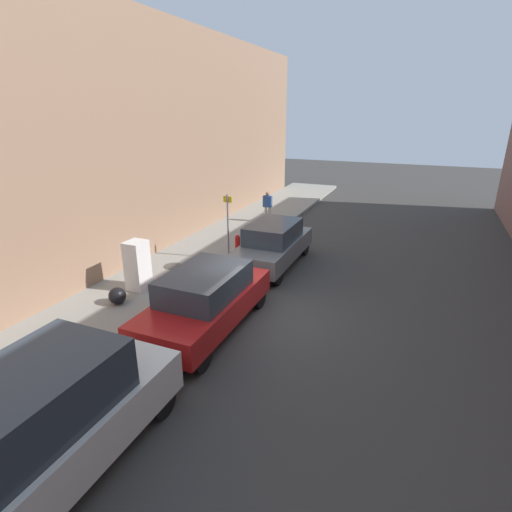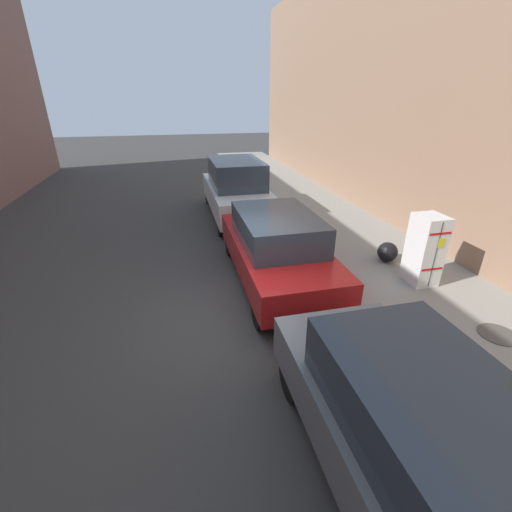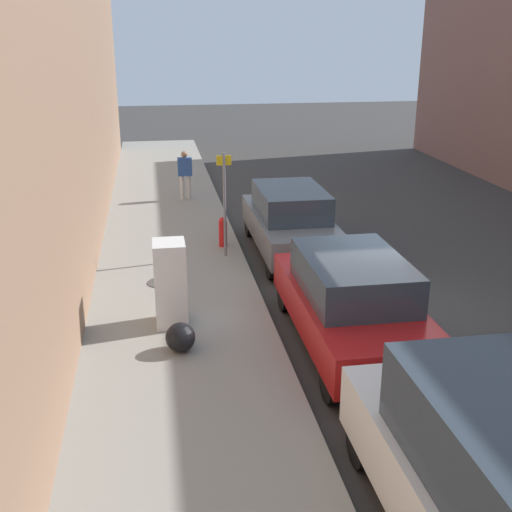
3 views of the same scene
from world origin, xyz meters
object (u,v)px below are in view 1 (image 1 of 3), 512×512
(trash_bag, at_px, (117,296))
(parked_van_white, at_px, (38,429))
(fire_hydrant, at_px, (238,244))
(parked_suv_gray, at_px, (273,244))
(discarded_refrigerator, at_px, (137,265))
(parked_suv_red, at_px, (206,299))
(pedestrian_walking_far, at_px, (267,205))
(street_sign_post, at_px, (228,224))

(trash_bag, relative_size, parked_van_white, 0.10)
(fire_hydrant, relative_size, trash_bag, 1.48)
(parked_suv_gray, bearing_deg, discarded_refrigerator, -127.96)
(parked_van_white, relative_size, parked_suv_red, 1.08)
(parked_van_white, bearing_deg, pedestrian_walking_far, 98.44)
(fire_hydrant, height_order, trash_bag, fire_hydrant)
(street_sign_post, relative_size, parked_suv_gray, 0.57)
(discarded_refrigerator, relative_size, parked_van_white, 0.32)
(fire_hydrant, bearing_deg, parked_suv_red, -73.08)
(discarded_refrigerator, relative_size, street_sign_post, 0.63)
(pedestrian_walking_far, bearing_deg, trash_bag, 52.07)
(street_sign_post, bearing_deg, parked_suv_gray, 13.19)
(street_sign_post, xyz_separation_m, pedestrian_walking_far, (-0.65, 5.96, -0.54))
(street_sign_post, bearing_deg, trash_bag, -105.61)
(pedestrian_walking_far, height_order, parked_suv_gray, pedestrian_walking_far)
(street_sign_post, bearing_deg, parked_van_white, -80.29)
(fire_hydrant, bearing_deg, street_sign_post, -92.12)
(trash_bag, distance_m, pedestrian_walking_far, 10.96)
(fire_hydrant, xyz_separation_m, trash_bag, (-1.41, -5.73, -0.14))
(discarded_refrigerator, bearing_deg, parked_suv_gray, 52.04)
(pedestrian_walking_far, relative_size, parked_van_white, 0.31)
(discarded_refrigerator, relative_size, fire_hydrant, 2.11)
(trash_bag, bearing_deg, pedestrian_walking_far, 86.17)
(parked_suv_gray, bearing_deg, parked_suv_red, -90.00)
(pedestrian_walking_far, bearing_deg, discarded_refrigerator, 50.96)
(fire_hydrant, distance_m, parked_suv_red, 5.96)
(street_sign_post, height_order, parked_suv_gray, street_sign_post)
(discarded_refrigerator, distance_m, parked_van_white, 7.30)
(discarded_refrigerator, height_order, parked_suv_gray, discarded_refrigerator)
(street_sign_post, relative_size, fire_hydrant, 3.34)
(trash_bag, bearing_deg, parked_suv_gray, 59.61)
(pedestrian_walking_far, height_order, parked_suv_red, pedestrian_walking_far)
(discarded_refrigerator, relative_size, pedestrian_walking_far, 1.02)
(discarded_refrigerator, bearing_deg, parked_suv_red, -19.61)
(street_sign_post, relative_size, parked_van_white, 0.51)
(fire_hydrant, xyz_separation_m, parked_suv_red, (1.73, -5.69, 0.33))
(street_sign_post, height_order, trash_bag, street_sign_post)
(parked_van_white, xyz_separation_m, parked_suv_gray, (0.00, 10.71, -0.15))
(discarded_refrigerator, relative_size, parked_suv_red, 0.35)
(street_sign_post, relative_size, pedestrian_walking_far, 1.62)
(street_sign_post, bearing_deg, fire_hydrant, 87.88)
(trash_bag, distance_m, parked_van_white, 6.23)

